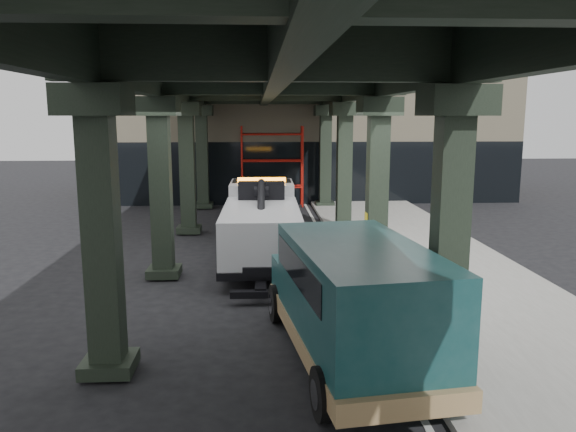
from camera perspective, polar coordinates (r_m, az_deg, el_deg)
name	(u,v)px	position (r m, az deg, el deg)	size (l,w,h in m)	color
ground	(289,298)	(14.20, 0.07, -8.33)	(90.00, 90.00, 0.00)	black
sidewalk	(440,271)	(16.91, 15.14, -5.38)	(5.00, 40.00, 0.15)	gray
lane_stripe	(344,274)	(16.28, 5.68, -5.93)	(0.12, 38.00, 0.01)	silver
viaduct	(270,79)	(15.48, -1.88, 13.70)	(7.40, 32.00, 6.40)	black
building	(303,124)	(33.57, 1.55, 9.29)	(22.00, 10.00, 8.00)	#C6B793
scaffolding	(272,164)	(28.20, -1.63, 5.28)	(3.08, 0.88, 4.00)	red
tow_truck	(262,220)	(17.77, -2.70, -0.44)	(2.45, 7.79, 2.54)	black
towed_van	(353,299)	(10.32, 6.61, -8.33)	(2.90, 5.92, 2.31)	#103839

